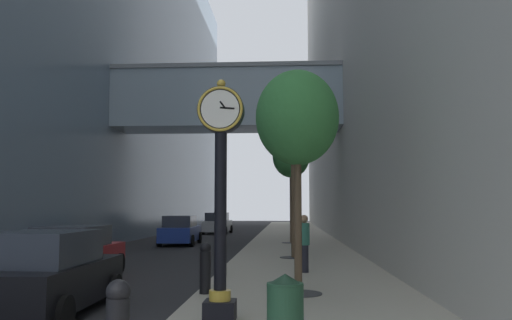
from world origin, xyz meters
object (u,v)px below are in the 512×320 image
bollard_third (205,267)px  car_black_trailing (45,275)px  bollard_fourth (222,254)px  car_blue_near (180,231)px  trash_bin (285,310)px  car_white_mid (217,223)px  pedestrian_walking (304,242)px  street_tree_mid_far (291,157)px  street_tree_mid_near (293,122)px  street_clock (221,186)px  car_red_far (74,253)px  street_tree_near (297,119)px

bollard_third → car_black_trailing: 3.51m
bollard_fourth → car_blue_near: (-4.23, 14.75, 0.05)m
trash_bin → car_white_mid: car_white_mid is taller
car_blue_near → pedestrian_walking: bearing=-64.2°
bollard_third → street_tree_mid_far: street_tree_mid_far is taller
bollard_fourth → trash_bin: 8.14m
street_tree_mid_near → street_clock: bearing=-97.0°
trash_bin → car_black_trailing: size_ratio=0.25×
street_clock → bollard_third: size_ratio=3.67×
car_black_trailing → car_blue_near: bearing=93.9°
street_tree_mid_far → car_blue_near: size_ratio=1.31×
bollard_third → street_tree_mid_far: (2.15, 17.75, 4.25)m
car_red_far → street_tree_near: bearing=-25.6°
street_tree_mid_near → trash_bin: bearing=-91.2°
bollard_fourth → street_tree_mid_far: street_tree_mid_far is taller
street_tree_mid_far → car_black_trailing: size_ratio=1.46×
trash_bin → car_white_mid: bearing=99.0°
street_tree_mid_far → car_black_trailing: 20.84m
street_tree_near → bollard_third: bearing=-177.5°
car_blue_near → car_white_mid: car_white_mid is taller
car_blue_near → street_clock: bearing=-76.7°
pedestrian_walking → car_red_far: pedestrian_walking is taller
street_clock → bollard_third: bearing=103.7°
street_tree_mid_near → car_white_mid: street_tree_mid_near is taller
bollard_third → street_tree_mid_near: 10.38m
trash_bin → car_blue_near: size_ratio=0.22×
car_white_mid → bollard_fourth: bearing=-82.2°
street_tree_mid_near → car_black_trailing: bearing=-114.6°
street_tree_mid_far → trash_bin: (-0.28, -22.48, -4.33)m
street_tree_near → pedestrian_walking: bearing=86.3°
street_tree_near → street_tree_mid_far: 17.68m
street_tree_near → car_blue_near: size_ratio=1.12×
street_tree_mid_far → car_blue_near: (-6.38, 0.19, -4.20)m
street_tree_mid_far → pedestrian_walking: 14.15m
pedestrian_walking → car_red_far: (-6.88, -0.90, -0.30)m
car_blue_near → bollard_third: bearing=-76.7°
bollard_third → street_tree_near: size_ratio=0.22×
pedestrian_walking → car_white_mid: 27.58m
street_tree_near → car_blue_near: bearing=109.7°
trash_bin → car_black_trailing: 5.45m
bollard_third → pedestrian_walking: (2.42, 4.17, 0.32)m
car_blue_near → car_black_trailing: car_blue_near is taller
street_clock → street_tree_mid_near: 12.31m
street_tree_near → street_tree_mid_near: size_ratio=0.74×
street_tree_mid_near → trash_bin: (-0.28, -13.65, -4.92)m
street_clock → trash_bin: 2.83m
street_tree_mid_near → pedestrian_walking: size_ratio=4.02×
bollard_fourth → car_red_far: (-4.46, 0.07, 0.01)m
car_white_mid → car_red_far: size_ratio=1.10×
street_tree_near → car_white_mid: 31.69m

